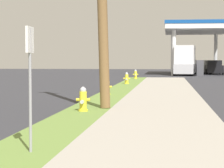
# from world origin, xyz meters

# --- Properties ---
(fire_hydrant_second) EXTENTS (0.42, 0.38, 0.74)m
(fire_hydrant_second) POSITION_xyz_m (0.67, 12.86, 0.45)
(fire_hydrant_second) COLOR yellow
(fire_hydrant_second) RESTS_ON grass_verge
(fire_hydrant_third) EXTENTS (0.42, 0.37, 0.74)m
(fire_hydrant_third) POSITION_xyz_m (0.53, 19.70, 0.45)
(fire_hydrant_third) COLOR yellow
(fire_hydrant_third) RESTS_ON grass_verge
(fire_hydrant_fourth) EXTENTS (0.42, 0.37, 0.74)m
(fire_hydrant_fourth) POSITION_xyz_m (0.60, 28.96, 0.45)
(fire_hydrant_fourth) COLOR yellow
(fire_hydrant_fourth) RESTS_ON grass_verge
(fire_hydrant_fifth) EXTENTS (0.42, 0.38, 0.74)m
(fire_hydrant_fifth) POSITION_xyz_m (0.63, 37.02, 0.45)
(fire_hydrant_fifth) COLOR yellow
(fire_hydrant_fifth) RESTS_ON grass_verge
(street_sign_post) EXTENTS (0.05, 0.36, 2.12)m
(street_sign_post) POSITION_xyz_m (0.91, 6.53, 1.63)
(street_sign_post) COLOR gray
(street_sign_post) RESTS_ON grass_verge
(car_white_by_near_pump) EXTENTS (2.14, 4.59, 1.57)m
(car_white_by_near_pump) POSITION_xyz_m (7.24, 56.99, 0.72)
(car_white_by_near_pump) COLOR white
(car_white_by_near_pump) RESTS_ON ground
(car_black_by_far_pump) EXTENTS (1.98, 4.52, 1.57)m
(car_black_by_far_pump) POSITION_xyz_m (8.38, 53.49, 0.72)
(car_black_by_far_pump) COLOR black
(car_black_by_far_pump) RESTS_ON ground
(truck_silver_at_forecourt) EXTENTS (2.70, 6.56, 3.11)m
(truck_silver_at_forecourt) POSITION_xyz_m (5.05, 49.57, 1.49)
(truck_silver_at_forecourt) COLOR #BCBCC1
(truck_silver_at_forecourt) RESTS_ON ground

